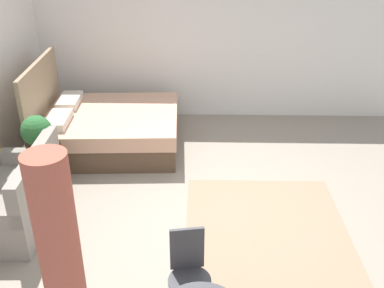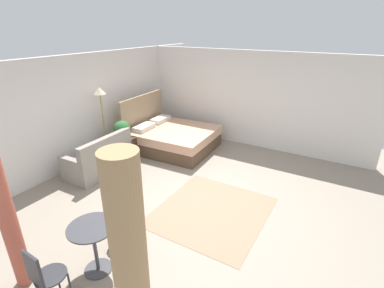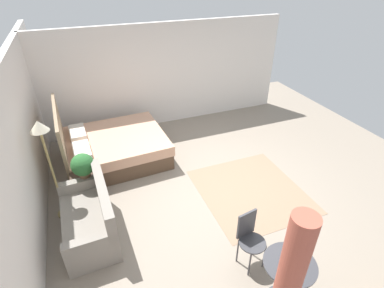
{
  "view_description": "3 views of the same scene",
  "coord_description": "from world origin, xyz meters",
  "px_view_note": "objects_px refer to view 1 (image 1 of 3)",
  "views": [
    {
      "loc": [
        -4.57,
        0.22,
        3.25
      ],
      "look_at": [
        0.56,
        0.35,
        0.66
      ],
      "focal_mm": 41.69,
      "sensor_mm": 36.0,
      "label": 1
    },
    {
      "loc": [
        -4.2,
        -2.44,
        3.16
      ],
      "look_at": [
        0.45,
        0.31,
        0.9
      ],
      "focal_mm": 26.64,
      "sensor_mm": 36.0,
      "label": 2
    },
    {
      "loc": [
        -3.94,
        2.11,
        3.79
      ],
      "look_at": [
        0.6,
        0.33,
        0.77
      ],
      "focal_mm": 27.81,
      "sensor_mm": 36.0,
      "label": 3
    }
  ],
  "objects_px": {
    "couch": "(20,199)",
    "potted_plant": "(37,132)",
    "cafe_chair_near_couch": "(188,267)",
    "nightstand": "(42,165)",
    "bed": "(107,128)"
  },
  "relations": [
    {
      "from": "couch",
      "to": "potted_plant",
      "type": "height_order",
      "value": "potted_plant"
    },
    {
      "from": "potted_plant",
      "to": "couch",
      "type": "bearing_deg",
      "value": 177.98
    },
    {
      "from": "cafe_chair_near_couch",
      "to": "potted_plant",
      "type": "bearing_deg",
      "value": 43.38
    },
    {
      "from": "bed",
      "to": "potted_plant",
      "type": "height_order",
      "value": "bed"
    },
    {
      "from": "bed",
      "to": "cafe_chair_near_couch",
      "type": "bearing_deg",
      "value": -157.48
    },
    {
      "from": "couch",
      "to": "nightstand",
      "type": "xyz_separation_m",
      "value": [
        0.86,
        0.01,
        -0.03
      ]
    },
    {
      "from": "bed",
      "to": "cafe_chair_near_couch",
      "type": "relative_size",
      "value": 2.44
    },
    {
      "from": "couch",
      "to": "nightstand",
      "type": "height_order",
      "value": "couch"
    },
    {
      "from": "potted_plant",
      "to": "cafe_chair_near_couch",
      "type": "xyz_separation_m",
      "value": [
        -2.13,
        -2.02,
        -0.29
      ]
    },
    {
      "from": "potted_plant",
      "to": "cafe_chair_near_couch",
      "type": "bearing_deg",
      "value": -136.62
    },
    {
      "from": "nightstand",
      "to": "cafe_chair_near_couch",
      "type": "relative_size",
      "value": 0.61
    },
    {
      "from": "potted_plant",
      "to": "cafe_chair_near_couch",
      "type": "relative_size",
      "value": 0.55
    },
    {
      "from": "couch",
      "to": "cafe_chair_near_couch",
      "type": "bearing_deg",
      "value": -123.83
    },
    {
      "from": "bed",
      "to": "couch",
      "type": "relative_size",
      "value": 1.42
    },
    {
      "from": "couch",
      "to": "potted_plant",
      "type": "relative_size",
      "value": 3.11
    }
  ]
}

